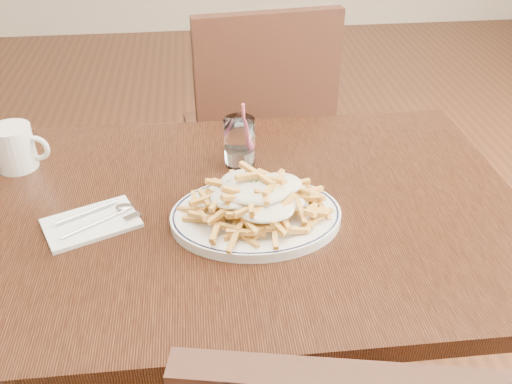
{
  "coord_description": "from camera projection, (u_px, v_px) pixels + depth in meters",
  "views": [
    {
      "loc": [
        -0.07,
        -0.97,
        1.44
      ],
      "look_at": [
        0.03,
        -0.05,
        0.82
      ],
      "focal_mm": 40.0,
      "sensor_mm": 36.0,
      "label": 1
    }
  ],
  "objects": [
    {
      "name": "cutlery",
      "position": [
        91.0,
        219.0,
        1.13
      ],
      "size": [
        0.16,
        0.15,
        0.01
      ],
      "color": "silver",
      "rests_on": "napkin"
    },
    {
      "name": "fries_plate",
      "position": [
        256.0,
        216.0,
        1.14
      ],
      "size": [
        0.37,
        0.33,
        0.02
      ],
      "color": "white",
      "rests_on": "table"
    },
    {
      "name": "table",
      "position": [
        239.0,
        236.0,
        1.23
      ],
      "size": [
        1.2,
        0.8,
        0.75
      ],
      "color": "black",
      "rests_on": "ground"
    },
    {
      "name": "chair_far",
      "position": [
        259.0,
        127.0,
        1.93
      ],
      "size": [
        0.5,
        0.5,
        0.97
      ],
      "color": "black",
      "rests_on": "ground"
    },
    {
      "name": "loaded_fries",
      "position": [
        256.0,
        194.0,
        1.11
      ],
      "size": [
        0.26,
        0.21,
        0.08
      ],
      "color": "gold",
      "rests_on": "fries_plate"
    },
    {
      "name": "napkin",
      "position": [
        91.0,
        223.0,
        1.13
      ],
      "size": [
        0.21,
        0.18,
        0.01
      ],
      "primitive_type": "cube",
      "rotation": [
        0.0,
        0.0,
        0.41
      ],
      "color": "white",
      "rests_on": "table"
    },
    {
      "name": "water_glass",
      "position": [
        240.0,
        145.0,
        1.31
      ],
      "size": [
        0.07,
        0.07,
        0.16
      ],
      "color": "white",
      "rests_on": "table"
    },
    {
      "name": "coffee_mug",
      "position": [
        15.0,
        147.0,
        1.29
      ],
      "size": [
        0.13,
        0.09,
        0.1
      ],
      "color": "white",
      "rests_on": "table"
    }
  ]
}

